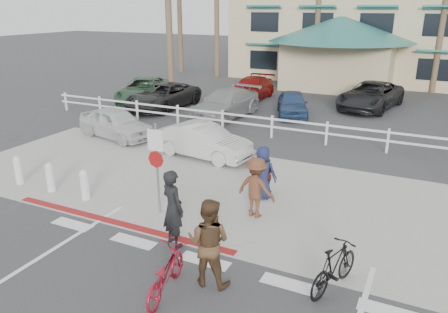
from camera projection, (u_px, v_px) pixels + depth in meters
The scene contains 26 objects.
ground at pixel (192, 275), 9.44m from camera, with size 140.00×140.00×0.00m, color #333335.
sidewalk_plaza at pixel (266, 197), 13.26m from camera, with size 22.00×7.00×0.01m, color gray.
cross_street at pixel (303, 158), 16.66m from camera, with size 40.00×5.00×0.01m, color #333335.
parking_lot at pixel (350, 108), 24.73m from camera, with size 50.00×16.00×0.01m, color #333335.
curb_red at pixel (117, 223), 11.70m from camera, with size 7.00×0.25×0.02m, color maroon.
rail_fence at pixel (329, 134), 17.99m from camera, with size 29.40×0.16×1.00m, color silver, non-canonical shape.
building at pixel (417, 3), 33.08m from camera, with size 28.00×16.00×11.30m, color #CEBB8D, non-canonical shape.
sign_post at pixel (157, 165), 11.78m from camera, with size 0.50×0.10×2.90m, color gray, non-canonical shape.
bollard_0 at pixel (85, 185), 12.96m from camera, with size 0.26×0.26×0.95m, color silver, non-canonical shape.
bollard_1 at pixel (50, 177), 13.54m from camera, with size 0.26×0.26×0.95m, color silver, non-canonical shape.
bollard_2 at pixel (19, 170), 14.12m from camera, with size 0.26×0.26×0.95m, color silver, non-canonical shape.
bike_red at pixel (165, 273), 8.72m from camera, with size 0.62×1.77×0.93m, color maroon.
rider_red at pixel (173, 208), 10.35m from camera, with size 0.71×0.46×1.94m, color black.
bike_black at pixel (334, 267), 8.83m from camera, with size 0.48×1.70×1.02m, color black.
rider_black at pixel (209, 242), 8.89m from camera, with size 0.93×0.73×1.92m, color #4E3520.
pedestrian_a at pixel (256, 188), 11.81m from camera, with size 1.10×0.63×1.71m, color brown.
pedestrian_child at pixel (267, 176), 13.38m from camera, with size 0.67×0.28×1.14m, color brown.
pedestrian_b at pixel (263, 173), 12.96m from camera, with size 0.80×0.52×1.63m, color #192048.
car_white_sedan at pixel (203, 141), 16.58m from camera, with size 1.35×3.87×1.27m, color beige.
car_red_compact at pixel (116, 123), 19.02m from camera, with size 1.54×3.83×1.31m, color silver.
lot_car_0 at pixel (163, 96), 24.41m from camera, with size 2.30×4.99×1.39m, color black.
lot_car_1 at pixel (225, 104), 22.49m from camera, with size 1.98×4.87×1.41m, color gray.
lot_car_2 at pixel (292, 104), 22.87m from camera, with size 1.49×3.71×1.26m, color navy.
lot_car_4 at pixel (251, 89), 26.68m from camera, with size 1.88×4.61×1.34m, color #710907.
lot_car_5 at pixel (371, 96), 24.33m from camera, with size 2.45×5.31×1.48m, color black.
lot_car_6 at pixel (144, 90), 25.96m from camera, with size 2.37×5.15×1.43m, color #2B4D32.
Camera 1 is at (4.15, -6.95, 5.54)m, focal length 35.00 mm.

